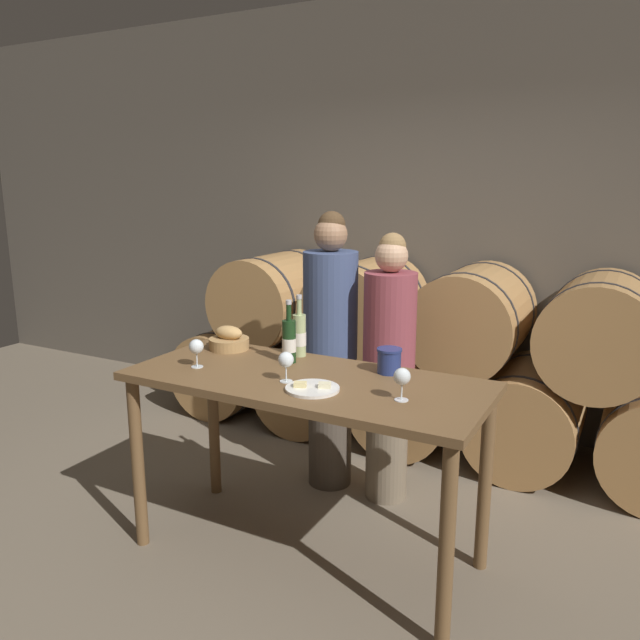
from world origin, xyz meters
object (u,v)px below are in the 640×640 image
object	(u,v)px
wine_glass_left	(286,360)
wine_glass_center	(402,377)
person_right	(389,367)
cheese_plate	(312,388)
blue_crock	(389,360)
tasting_table	(305,402)
wine_glass_far_left	(196,347)
person_left	(330,349)
wine_bottle_white	(299,335)
wine_bottle_red	(289,341)
bread_basket	(229,340)

from	to	relation	value
wine_glass_left	wine_glass_center	bearing A→B (deg)	1.64
person_right	cheese_plate	bearing A→B (deg)	-90.59
blue_crock	cheese_plate	bearing A→B (deg)	-117.61
tasting_table	wine_glass_far_left	xyz separation A→B (m)	(-0.56, -0.11, 0.23)
person_left	wine_glass_center	bearing A→B (deg)	-47.42
cheese_plate	blue_crock	bearing A→B (deg)	62.39
person_left	wine_bottle_white	world-z (taller)	person_left
wine_bottle_red	wine_glass_left	bearing A→B (deg)	-61.90
bread_basket	cheese_plate	bearing A→B (deg)	-27.70
tasting_table	wine_glass_left	distance (m)	0.25
blue_crock	cheese_plate	world-z (taller)	blue_crock
cheese_plate	tasting_table	bearing A→B (deg)	129.08
wine_glass_far_left	wine_glass_center	bearing A→B (deg)	1.57
wine_glass_far_left	cheese_plate	bearing A→B (deg)	-2.78
person_right	wine_bottle_red	size ratio (longest dim) A/B	4.84
person_left	wine_glass_far_left	distance (m)	0.94
wine_glass_left	person_right	bearing A→B (deg)	78.47
person_left	wine_bottle_white	size ratio (longest dim) A/B	5.11
person_left	person_right	size ratio (longest dim) A/B	1.07
wine_bottle_white	cheese_plate	bearing A→B (deg)	-54.21
bread_basket	wine_bottle_white	bearing A→B (deg)	8.94
person_right	blue_crock	distance (m)	0.58
person_left	person_right	xyz separation A→B (m)	(0.38, 0.00, -0.05)
person_left	cheese_plate	xyz separation A→B (m)	(0.37, -0.90, 0.09)
person_right	wine_glass_far_left	bearing A→B (deg)	-128.45
tasting_table	cheese_plate	world-z (taller)	cheese_plate
person_left	wine_glass_far_left	bearing A→B (deg)	-109.63
blue_crock	wine_glass_far_left	bearing A→B (deg)	-157.64
bread_basket	wine_glass_center	xyz separation A→B (m)	(1.14, -0.33, 0.05)
wine_bottle_red	blue_crock	bearing A→B (deg)	7.87
person_right	wine_glass_center	size ratio (longest dim) A/B	10.97
person_right	wine_glass_center	xyz separation A→B (m)	(0.39, -0.84, 0.24)
wine_glass_left	blue_crock	bearing A→B (deg)	43.30
wine_bottle_red	cheese_plate	size ratio (longest dim) A/B	1.33
bread_basket	wine_glass_far_left	bearing A→B (deg)	-80.27
wine_bottle_white	blue_crock	size ratio (longest dim) A/B	2.69
person_right	blue_crock	xyz separation A→B (m)	(0.20, -0.50, 0.20)
wine_bottle_red	wine_bottle_white	distance (m)	0.13
tasting_table	person_right	xyz separation A→B (m)	(0.13, 0.75, -0.01)
blue_crock	cheese_plate	size ratio (longest dim) A/B	0.50
person_left	blue_crock	bearing A→B (deg)	-40.98
tasting_table	wine_glass_center	bearing A→B (deg)	-9.23
cheese_plate	wine_glass_left	world-z (taller)	wine_glass_left
tasting_table	blue_crock	size ratio (longest dim) A/B	14.09
blue_crock	wine_glass_far_left	xyz separation A→B (m)	(-0.89, -0.36, 0.04)
wine_bottle_white	bread_basket	distance (m)	0.42
tasting_table	wine_glass_far_left	bearing A→B (deg)	-168.50
tasting_table	bread_basket	bearing A→B (deg)	158.73
wine_bottle_red	wine_bottle_white	bearing A→B (deg)	95.74
blue_crock	wine_glass_center	size ratio (longest dim) A/B	0.85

